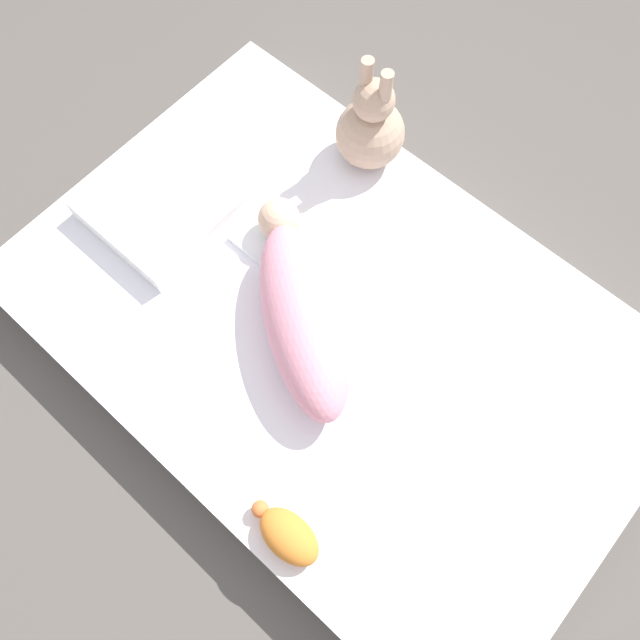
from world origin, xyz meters
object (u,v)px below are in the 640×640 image
object	(u,v)px
pillow	(159,207)
bunny_plush	(371,128)
turtle_plush	(288,535)
swaddled_baby	(302,311)

from	to	relation	value
pillow	bunny_plush	world-z (taller)	bunny_plush
pillow	turtle_plush	xyz separation A→B (m)	(-0.81, 0.38, 0.00)
pillow	turtle_plush	world-z (taller)	turtle_plush
swaddled_baby	pillow	bearing A→B (deg)	36.58
pillow	bunny_plush	distance (m)	0.59
pillow	bunny_plush	bearing A→B (deg)	-119.68
bunny_plush	pillow	bearing A→B (deg)	60.32
swaddled_baby	turtle_plush	bearing A→B (deg)	163.55
swaddled_baby	bunny_plush	xyz separation A→B (m)	(0.21, -0.50, 0.03)
swaddled_baby	turtle_plush	world-z (taller)	swaddled_baby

